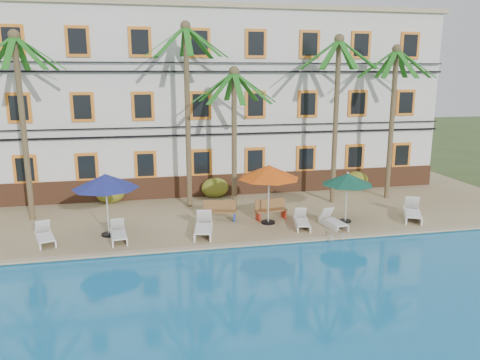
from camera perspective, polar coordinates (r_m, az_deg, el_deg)
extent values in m
plane|color=#384C23|center=(19.84, 2.30, -7.51)|extent=(100.00, 100.00, 0.00)
cube|color=tan|center=(24.43, -0.55, -3.25)|extent=(30.00, 12.00, 0.25)
cube|color=#1774B1|center=(13.74, 9.74, -17.01)|extent=(26.00, 12.00, 0.20)
cube|color=tan|center=(18.92, 2.98, -7.64)|extent=(30.00, 0.35, 0.06)
cube|color=silver|center=(28.45, -2.56, 9.51)|extent=(25.00, 6.00, 10.00)
cube|color=brown|center=(26.09, -1.38, -0.56)|extent=(25.00, 0.12, 1.20)
cube|color=tan|center=(28.61, -2.67, 19.76)|extent=(25.40, 6.40, 0.25)
cube|color=orange|center=(26.11, -24.71, 1.18)|extent=(1.15, 0.10, 1.50)
cube|color=black|center=(26.06, -24.73, 1.16)|extent=(0.85, 0.04, 1.20)
cube|color=orange|center=(25.59, -18.16, 1.51)|extent=(1.15, 0.10, 1.50)
cube|color=black|center=(25.54, -18.17, 1.48)|extent=(0.85, 0.04, 1.20)
cube|color=orange|center=(25.42, -11.43, 1.82)|extent=(1.15, 0.10, 1.50)
cube|color=black|center=(25.37, -11.43, 1.80)|extent=(0.85, 0.04, 1.20)
cube|color=orange|center=(25.61, -4.71, 2.12)|extent=(1.15, 0.10, 1.50)
cube|color=black|center=(25.56, -4.69, 2.09)|extent=(0.85, 0.04, 1.20)
cube|color=orange|center=(26.14, 1.84, 2.37)|extent=(1.15, 0.10, 1.50)
cube|color=black|center=(26.09, 1.86, 2.35)|extent=(0.85, 0.04, 1.20)
cube|color=orange|center=(26.99, 8.04, 2.59)|extent=(1.15, 0.10, 1.50)
cube|color=black|center=(26.95, 8.08, 2.57)|extent=(0.85, 0.04, 1.20)
cube|color=orange|center=(28.15, 13.81, 2.76)|extent=(1.15, 0.10, 1.50)
cube|color=black|center=(28.10, 13.85, 2.74)|extent=(0.85, 0.04, 1.20)
cube|color=orange|center=(29.56, 19.07, 2.89)|extent=(1.15, 0.10, 1.50)
cube|color=black|center=(29.51, 19.12, 2.87)|extent=(0.85, 0.04, 1.20)
cube|color=orange|center=(25.72, -25.35, 7.95)|extent=(1.15, 0.10, 1.50)
cube|color=black|center=(25.67, -25.38, 7.94)|extent=(0.85, 0.04, 1.20)
cube|color=orange|center=(25.20, -18.65, 8.43)|extent=(1.15, 0.10, 1.50)
cube|color=black|center=(25.15, -18.66, 8.42)|extent=(0.85, 0.04, 1.20)
cube|color=orange|center=(25.03, -11.75, 8.80)|extent=(1.15, 0.10, 1.50)
cube|color=black|center=(24.98, -11.75, 8.80)|extent=(0.85, 0.04, 1.20)
cube|color=orange|center=(25.22, -4.84, 9.05)|extent=(1.15, 0.10, 1.50)
cube|color=black|center=(25.17, -4.82, 9.04)|extent=(0.85, 0.04, 1.20)
cube|color=orange|center=(25.76, 1.89, 9.17)|extent=(1.15, 0.10, 1.50)
cube|color=black|center=(25.71, 1.91, 9.16)|extent=(0.85, 0.04, 1.20)
cube|color=orange|center=(26.63, 8.25, 9.16)|extent=(1.15, 0.10, 1.50)
cube|color=black|center=(26.58, 8.29, 9.16)|extent=(0.85, 0.04, 1.20)
cube|color=orange|center=(27.79, 14.15, 9.06)|extent=(1.15, 0.10, 1.50)
cube|color=black|center=(27.75, 14.20, 9.05)|extent=(0.85, 0.04, 1.20)
cube|color=orange|center=(29.22, 19.52, 8.88)|extent=(1.15, 0.10, 1.50)
cube|color=black|center=(29.18, 19.57, 8.88)|extent=(0.85, 0.04, 1.20)
cube|color=orange|center=(25.72, -26.06, 15.05)|extent=(1.15, 0.10, 1.50)
cube|color=black|center=(25.67, -26.08, 15.06)|extent=(0.85, 0.04, 1.20)
cube|color=orange|center=(25.20, -19.19, 15.69)|extent=(1.15, 0.10, 1.50)
cube|color=black|center=(25.15, -19.20, 15.70)|extent=(0.85, 0.04, 1.20)
cube|color=orange|center=(25.03, -12.09, 16.13)|extent=(1.15, 0.10, 1.50)
cube|color=black|center=(24.98, -12.09, 16.13)|extent=(0.85, 0.04, 1.20)
cube|color=orange|center=(25.21, -4.98, 16.33)|extent=(1.15, 0.10, 1.50)
cube|color=black|center=(25.16, -4.96, 16.33)|extent=(0.85, 0.04, 1.20)
cube|color=orange|center=(25.75, 1.94, 16.29)|extent=(1.15, 0.10, 1.50)
cube|color=black|center=(25.70, 1.97, 16.30)|extent=(0.85, 0.04, 1.20)
cube|color=orange|center=(26.62, 8.48, 16.05)|extent=(1.15, 0.10, 1.50)
cube|color=black|center=(26.57, 8.52, 16.06)|extent=(0.85, 0.04, 1.20)
cube|color=orange|center=(27.79, 14.52, 15.65)|extent=(1.15, 0.10, 1.50)
cube|color=black|center=(27.74, 14.57, 15.65)|extent=(0.85, 0.04, 1.20)
cube|color=orange|center=(29.22, 20.00, 15.15)|extent=(1.15, 0.10, 1.50)
cube|color=black|center=(29.17, 20.06, 15.15)|extent=(0.85, 0.04, 1.20)
cube|color=black|center=(25.45, -1.36, 5.62)|extent=(25.00, 0.08, 0.10)
cube|color=black|center=(25.39, -1.36, 6.63)|extent=(25.00, 0.08, 0.06)
cube|color=black|center=(25.25, -1.40, 13.07)|extent=(25.00, 0.08, 0.10)
cube|color=black|center=(25.25, -1.40, 14.09)|extent=(25.00, 0.08, 0.06)
cylinder|color=brown|center=(23.13, -24.86, 5.41)|extent=(0.26, 0.26, 8.26)
sphere|color=brown|center=(23.05, -25.86, 15.61)|extent=(0.50, 0.50, 0.50)
cube|color=#1A6417|center=(24.00, -25.10, 13.79)|extent=(0.28, 2.06, 1.47)
cube|color=#1A6417|center=(23.88, -26.99, 13.62)|extent=(1.65, 1.65, 1.47)
cube|color=#1A6417|center=(22.02, -26.31, 13.87)|extent=(0.28, 2.06, 1.47)
cube|color=#1A6417|center=(22.15, -24.26, 14.04)|extent=(1.65, 1.65, 1.47)
cube|color=#1A6417|center=(22.80, -23.12, 14.08)|extent=(2.06, 0.28, 1.47)
cube|color=#1A6417|center=(23.57, -23.51, 13.97)|extent=(1.65, 1.65, 1.47)
cylinder|color=brown|center=(23.36, -6.39, 7.31)|extent=(0.26, 0.26, 8.85)
sphere|color=brown|center=(23.36, -6.67, 18.18)|extent=(0.50, 0.50, 0.50)
cube|color=#1A6417|center=(24.32, -6.86, 16.25)|extent=(0.28, 2.06, 1.47)
cube|color=#1A6417|center=(23.97, -8.58, 16.25)|extent=(1.65, 1.65, 1.47)
cube|color=#1A6417|center=(23.23, -9.23, 16.34)|extent=(2.06, 0.28, 1.47)
cube|color=#1A6417|center=(22.53, -8.35, 16.49)|extent=(1.65, 1.65, 1.47)
cube|color=#1A6417|center=(22.29, -6.37, 16.58)|extent=(0.28, 2.06, 1.47)
cube|color=#1A6417|center=(22.67, -4.55, 16.55)|extent=(1.65, 1.65, 1.47)
cube|color=#1A6417|center=(23.42, -4.03, 16.44)|extent=(2.06, 0.28, 1.47)
cube|color=#1A6417|center=(24.10, -5.01, 16.32)|extent=(1.65, 1.65, 1.47)
cylinder|color=brown|center=(22.79, -0.71, 4.59)|extent=(0.26, 0.26, 6.75)
sphere|color=brown|center=(22.56, -0.74, 13.10)|extent=(0.50, 0.50, 0.50)
cube|color=#1A6417|center=(23.57, -1.22, 11.33)|extent=(0.28, 2.06, 1.47)
cube|color=#1A6417|center=(23.15, -2.87, 11.29)|extent=(1.65, 1.65, 1.47)
cube|color=#1A6417|center=(22.39, -3.34, 11.23)|extent=(2.06, 0.28, 1.47)
cube|color=#1A6417|center=(21.73, -2.26, 11.20)|extent=(1.65, 1.65, 1.47)
cube|color=#1A6417|center=(21.57, -0.20, 11.19)|extent=(0.28, 2.06, 1.47)
cube|color=#1A6417|center=(22.01, 1.51, 11.22)|extent=(1.65, 1.65, 1.47)
cube|color=#1A6417|center=(22.78, 1.83, 11.28)|extent=(2.06, 0.28, 1.47)
cube|color=#1A6417|center=(23.42, 0.69, 11.32)|extent=(1.65, 1.65, 1.47)
cylinder|color=brown|center=(24.56, 11.56, 6.76)|extent=(0.26, 0.26, 8.31)
sphere|color=brown|center=(24.49, 12.01, 16.47)|extent=(0.50, 0.50, 0.50)
cube|color=#1A6417|center=(25.39, 10.99, 14.74)|extent=(0.28, 2.06, 1.47)
cube|color=#1A6417|center=(24.84, 9.67, 14.84)|extent=(1.65, 1.65, 1.47)
cube|color=#1A6417|center=(24.06, 9.63, 14.91)|extent=(2.06, 0.28, 1.47)
cube|color=#1A6417|center=(23.51, 10.99, 14.92)|extent=(1.65, 1.65, 1.47)
cube|color=#1A6417|center=(23.52, 12.95, 14.83)|extent=(0.28, 2.06, 1.47)
cube|color=#1A6417|center=(24.09, 14.26, 14.70)|extent=(1.65, 1.65, 1.47)
cube|color=#1A6417|center=(24.87, 14.16, 14.64)|extent=(2.06, 0.28, 1.47)
cube|color=#1A6417|center=(25.40, 12.80, 14.66)|extent=(1.65, 1.65, 1.47)
cylinder|color=brown|center=(26.27, 17.98, 6.30)|extent=(0.26, 0.26, 7.88)
sphere|color=brown|center=(26.16, 18.59, 14.90)|extent=(0.50, 0.50, 0.50)
cube|color=#1A6417|center=(27.03, 17.38, 13.36)|extent=(0.28, 2.06, 1.47)
cube|color=#1A6417|center=(26.42, 16.29, 13.45)|extent=(1.65, 1.65, 1.47)
cube|color=#1A6417|center=(25.65, 16.45, 13.47)|extent=(2.06, 0.28, 1.47)
cube|color=#1A6417|center=(25.15, 17.86, 13.41)|extent=(1.65, 1.65, 1.47)
cube|color=#1A6417|center=(25.26, 19.66, 13.27)|extent=(0.28, 2.06, 1.47)
cube|color=#1A6417|center=(25.89, 20.71, 13.17)|extent=(1.65, 1.65, 1.47)
cube|color=#1A6417|center=(26.66, 20.43, 13.16)|extent=(2.06, 0.28, 1.47)
cube|color=#1A6417|center=(27.12, 19.06, 13.24)|extent=(1.65, 1.65, 1.47)
ellipsoid|color=#285418|center=(25.44, -15.55, -1.51)|extent=(1.50, 0.90, 1.10)
ellipsoid|color=#285418|center=(25.65, -3.07, -0.93)|extent=(1.50, 0.90, 1.10)
ellipsoid|color=#285418|center=(28.09, 13.92, -0.08)|extent=(1.50, 0.90, 1.10)
cylinder|color=black|center=(20.55, -15.68, -6.39)|extent=(0.61, 0.61, 0.09)
cylinder|color=silver|center=(20.18, -15.90, -3.00)|extent=(0.06, 0.06, 2.62)
cone|color=navy|center=(19.94, -16.08, -0.13)|extent=(2.73, 2.73, 0.60)
sphere|color=silver|center=(19.87, -16.13, 0.79)|extent=(0.10, 0.10, 0.10)
cylinder|color=black|center=(21.39, 3.46, -5.16)|extent=(0.62, 0.62, 0.09)
cylinder|color=silver|center=(21.03, 3.50, -1.82)|extent=(0.06, 0.06, 2.67)
cone|color=#D54B0E|center=(20.79, 3.54, 1.00)|extent=(2.78, 2.78, 0.61)
sphere|color=silver|center=(20.72, 3.56, 1.90)|extent=(0.10, 0.10, 0.10)
cylinder|color=black|center=(22.10, 12.72, -4.89)|extent=(0.52, 0.52, 0.07)
cylinder|color=silver|center=(21.80, 12.86, -2.16)|extent=(0.06, 0.06, 2.25)
cone|color=#104635|center=(21.59, 12.98, 0.12)|extent=(2.34, 2.34, 0.52)
sphere|color=silver|center=(21.53, 13.01, 0.85)|extent=(0.10, 0.10, 0.10)
cube|color=white|center=(20.24, -22.61, -6.46)|extent=(0.90, 1.33, 0.06)
cube|color=white|center=(20.97, -22.95, -5.21)|extent=(0.67, 0.60, 0.61)
cube|color=white|center=(20.49, -23.43, -6.78)|extent=(0.57, 1.66, 0.28)
cube|color=white|center=(20.54, -21.87, -6.59)|extent=(0.57, 1.66, 0.28)
cube|color=white|center=(19.61, -14.56, -6.49)|extent=(0.67, 1.24, 0.05)
cube|color=white|center=(20.33, -14.75, -5.19)|extent=(0.59, 0.49, 0.59)
cube|color=white|center=(19.87, -15.37, -6.76)|extent=(0.24, 1.68, 0.27)
cube|color=white|center=(19.89, -13.79, -6.65)|extent=(0.24, 1.68, 0.27)
cube|color=white|center=(19.62, -4.50, -5.94)|extent=(0.89, 1.49, 0.06)
cube|color=white|center=(20.46, -4.37, -4.42)|extent=(0.73, 0.62, 0.70)
cube|color=white|center=(19.95, -5.38, -6.19)|extent=(0.42, 1.96, 0.32)
cube|color=white|center=(19.92, -3.52, -6.19)|extent=(0.42, 1.96, 0.32)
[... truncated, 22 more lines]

